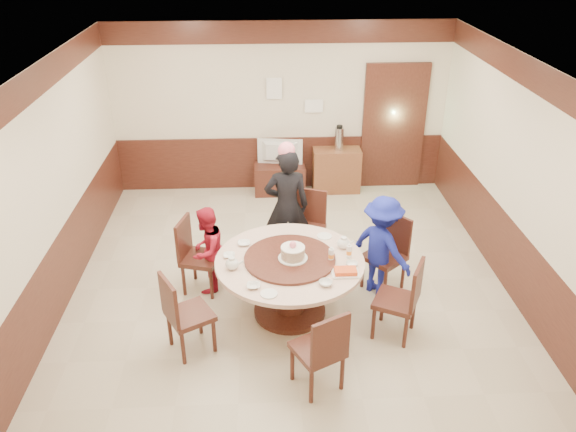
{
  "coord_description": "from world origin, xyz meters",
  "views": [
    {
      "loc": [
        -0.32,
        -5.98,
        4.2
      ],
      "look_at": [
        -0.03,
        -0.19,
        1.1
      ],
      "focal_mm": 35.0,
      "sensor_mm": 36.0,
      "label": 1
    }
  ],
  "objects_px": {
    "side_cabinet": "(336,170)",
    "person_standing": "(287,207)",
    "shrimp_platter": "(345,272)",
    "banquet_table": "(290,275)",
    "television": "(279,153)",
    "person_blue": "(382,246)",
    "birthday_cake": "(293,253)",
    "tv_stand": "(280,179)",
    "person_red": "(207,250)",
    "thermos": "(339,139)"
  },
  "relations": [
    {
      "from": "side_cabinet",
      "to": "person_standing",
      "type": "bearing_deg",
      "value": -113.62
    },
    {
      "from": "person_standing",
      "to": "shrimp_platter",
      "type": "bearing_deg",
      "value": 107.88
    },
    {
      "from": "banquet_table",
      "to": "television",
      "type": "xyz_separation_m",
      "value": [
        0.0,
        3.34,
        0.18
      ]
    },
    {
      "from": "banquet_table",
      "to": "person_blue",
      "type": "relative_size",
      "value": 1.3
    },
    {
      "from": "birthday_cake",
      "to": "person_blue",
      "type": "bearing_deg",
      "value": 20.39
    },
    {
      "from": "person_standing",
      "to": "shrimp_platter",
      "type": "distance_m",
      "value": 1.63
    },
    {
      "from": "shrimp_platter",
      "to": "television",
      "type": "bearing_deg",
      "value": 99.12
    },
    {
      "from": "shrimp_platter",
      "to": "banquet_table",
      "type": "bearing_deg",
      "value": 151.54
    },
    {
      "from": "tv_stand",
      "to": "television",
      "type": "xyz_separation_m",
      "value": [
        0.0,
        0.0,
        0.47
      ]
    },
    {
      "from": "birthday_cake",
      "to": "tv_stand",
      "type": "xyz_separation_m",
      "value": [
        -0.03,
        3.36,
        -0.61
      ]
    },
    {
      "from": "person_standing",
      "to": "television",
      "type": "relative_size",
      "value": 2.15
    },
    {
      "from": "person_blue",
      "to": "shrimp_platter",
      "type": "xyz_separation_m",
      "value": [
        -0.55,
        -0.71,
        0.12
      ]
    },
    {
      "from": "banquet_table",
      "to": "person_red",
      "type": "xyz_separation_m",
      "value": [
        -0.99,
        0.55,
        0.03
      ]
    },
    {
      "from": "shrimp_platter",
      "to": "birthday_cake",
      "type": "bearing_deg",
      "value": 151.65
    },
    {
      "from": "television",
      "to": "tv_stand",
      "type": "bearing_deg",
      "value": -0.0
    },
    {
      "from": "banquet_table",
      "to": "person_standing",
      "type": "relative_size",
      "value": 1.05
    },
    {
      "from": "person_red",
      "to": "shrimp_platter",
      "type": "relative_size",
      "value": 3.77
    },
    {
      "from": "thermos",
      "to": "birthday_cake",
      "type": "bearing_deg",
      "value": -105.84
    },
    {
      "from": "person_blue",
      "to": "thermos",
      "type": "bearing_deg",
      "value": -37.17
    },
    {
      "from": "person_standing",
      "to": "birthday_cake",
      "type": "distance_m",
      "value": 1.22
    },
    {
      "from": "person_red",
      "to": "side_cabinet",
      "type": "relative_size",
      "value": 1.42
    },
    {
      "from": "tv_stand",
      "to": "thermos",
      "type": "xyz_separation_m",
      "value": [
        0.99,
        0.03,
        0.69
      ]
    },
    {
      "from": "person_blue",
      "to": "side_cabinet",
      "type": "distance_m",
      "value": 3.0
    },
    {
      "from": "shrimp_platter",
      "to": "side_cabinet",
      "type": "bearing_deg",
      "value": 84.12
    },
    {
      "from": "side_cabinet",
      "to": "thermos",
      "type": "bearing_deg",
      "value": 0.0
    },
    {
      "from": "person_standing",
      "to": "person_blue",
      "type": "relative_size",
      "value": 1.24
    },
    {
      "from": "person_standing",
      "to": "person_red",
      "type": "bearing_deg",
      "value": 29.94
    },
    {
      "from": "shrimp_platter",
      "to": "tv_stand",
      "type": "bearing_deg",
      "value": 99.12
    },
    {
      "from": "person_blue",
      "to": "side_cabinet",
      "type": "relative_size",
      "value": 1.64
    },
    {
      "from": "tv_stand",
      "to": "side_cabinet",
      "type": "bearing_deg",
      "value": 1.77
    },
    {
      "from": "person_red",
      "to": "tv_stand",
      "type": "bearing_deg",
      "value": -175.75
    },
    {
      "from": "television",
      "to": "thermos",
      "type": "relative_size",
      "value": 1.99
    },
    {
      "from": "banquet_table",
      "to": "person_standing",
      "type": "height_order",
      "value": "person_standing"
    },
    {
      "from": "banquet_table",
      "to": "person_standing",
      "type": "distance_m",
      "value": 1.24
    },
    {
      "from": "person_red",
      "to": "banquet_table",
      "type": "bearing_deg",
      "value": 84.74
    },
    {
      "from": "person_blue",
      "to": "television",
      "type": "distance_m",
      "value": 3.16
    },
    {
      "from": "shrimp_platter",
      "to": "television",
      "type": "relative_size",
      "value": 0.4
    },
    {
      "from": "birthday_cake",
      "to": "television",
      "type": "relative_size",
      "value": 0.44
    },
    {
      "from": "thermos",
      "to": "person_red",
      "type": "bearing_deg",
      "value": -125.22
    },
    {
      "from": "shrimp_platter",
      "to": "thermos",
      "type": "distance_m",
      "value": 3.72
    },
    {
      "from": "person_red",
      "to": "tv_stand",
      "type": "height_order",
      "value": "person_red"
    },
    {
      "from": "tv_stand",
      "to": "shrimp_platter",
      "type": "bearing_deg",
      "value": -80.88
    },
    {
      "from": "banquet_table",
      "to": "person_red",
      "type": "height_order",
      "value": "person_red"
    },
    {
      "from": "side_cabinet",
      "to": "television",
      "type": "bearing_deg",
      "value": -178.23
    },
    {
      "from": "tv_stand",
      "to": "side_cabinet",
      "type": "distance_m",
      "value": 0.98
    },
    {
      "from": "person_red",
      "to": "tv_stand",
      "type": "xyz_separation_m",
      "value": [
        1.0,
        2.79,
        -0.32
      ]
    },
    {
      "from": "person_red",
      "to": "birthday_cake",
      "type": "relative_size",
      "value": 3.37
    },
    {
      "from": "banquet_table",
      "to": "shrimp_platter",
      "type": "relative_size",
      "value": 5.69
    },
    {
      "from": "tv_stand",
      "to": "television",
      "type": "height_order",
      "value": "television"
    },
    {
      "from": "television",
      "to": "person_red",
      "type": "bearing_deg",
      "value": 79.15
    }
  ]
}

